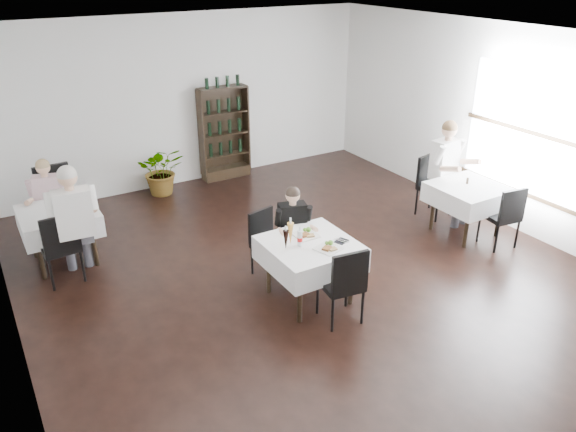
% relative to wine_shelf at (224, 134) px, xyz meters
% --- Properties ---
extents(room_shell, '(9.00, 9.00, 9.00)m').
position_rel_wine_shelf_xyz_m(room_shell, '(-0.60, -4.31, 0.65)').
color(room_shell, black).
rests_on(room_shell, ground).
extents(window_right, '(0.06, 2.30, 1.85)m').
position_rel_wine_shelf_xyz_m(window_right, '(2.88, -4.31, 0.65)').
color(window_right, white).
rests_on(window_right, room_shell).
extents(wine_shelf, '(0.90, 0.28, 1.75)m').
position_rel_wine_shelf_xyz_m(wine_shelf, '(0.00, 0.00, 0.00)').
color(wine_shelf, black).
rests_on(wine_shelf, ground).
extents(main_table, '(1.03, 1.03, 0.77)m').
position_rel_wine_shelf_xyz_m(main_table, '(-0.90, -4.31, -0.23)').
color(main_table, black).
rests_on(main_table, ground).
extents(left_table, '(0.98, 0.98, 0.77)m').
position_rel_wine_shelf_xyz_m(left_table, '(-3.30, -1.81, -0.23)').
color(left_table, black).
rests_on(left_table, ground).
extents(right_table, '(0.98, 0.98, 0.77)m').
position_rel_wine_shelf_xyz_m(right_table, '(2.10, -4.01, -0.23)').
color(right_table, black).
rests_on(right_table, ground).
extents(potted_tree, '(0.94, 0.87, 0.88)m').
position_rel_wine_shelf_xyz_m(potted_tree, '(-1.31, -0.18, -0.41)').
color(potted_tree, '#296121').
rests_on(potted_tree, ground).
extents(main_chair_far, '(0.48, 0.49, 0.88)m').
position_rel_wine_shelf_xyz_m(main_chair_far, '(-1.05, -3.51, -0.34)').
color(main_chair_far, black).
rests_on(main_chair_far, ground).
extents(main_chair_near, '(0.50, 0.50, 0.97)m').
position_rel_wine_shelf_xyz_m(main_chair_near, '(-0.84, -4.94, -0.29)').
color(main_chair_near, black).
rests_on(main_chair_near, ground).
extents(left_chair_far, '(0.53, 0.53, 1.10)m').
position_rel_wine_shelf_xyz_m(left_chair_far, '(-3.17, -1.02, -0.22)').
color(left_chair_far, black).
rests_on(left_chair_far, ground).
extents(left_chair_near, '(0.48, 0.48, 0.98)m').
position_rel_wine_shelf_xyz_m(left_chair_near, '(-3.40, -2.39, -0.29)').
color(left_chair_near, black).
rests_on(left_chair_near, ground).
extents(right_chair_far, '(0.53, 0.53, 0.98)m').
position_rel_wine_shelf_xyz_m(right_chair_far, '(2.14, -3.21, -0.29)').
color(right_chair_far, black).
rests_on(right_chair_far, ground).
extents(right_chair_near, '(0.49, 0.49, 0.94)m').
position_rel_wine_shelf_xyz_m(right_chair_near, '(2.20, -4.62, -0.31)').
color(right_chair_near, black).
rests_on(right_chair_near, ground).
extents(diner_main, '(0.53, 0.56, 1.26)m').
position_rel_wine_shelf_xyz_m(diner_main, '(-0.80, -3.78, -0.12)').
color(diner_main, '#42424A').
rests_on(diner_main, ground).
extents(diner_left_far, '(0.56, 0.60, 1.32)m').
position_rel_wine_shelf_xyz_m(diner_left_far, '(-3.33, -1.28, -0.08)').
color(diner_left_far, '#42424A').
rests_on(diner_left_far, ground).
extents(diner_left_near, '(0.62, 0.63, 1.59)m').
position_rel_wine_shelf_xyz_m(diner_left_near, '(-3.19, -2.41, 0.08)').
color(diner_left_near, '#42424A').
rests_on(diner_left_near, ground).
extents(diner_right_far, '(0.64, 0.66, 1.60)m').
position_rel_wine_shelf_xyz_m(diner_right_far, '(2.20, -3.49, 0.08)').
color(diner_right_far, '#42424A').
rests_on(diner_right_far, ground).
extents(plate_far, '(0.28, 0.28, 0.08)m').
position_rel_wine_shelf_xyz_m(plate_far, '(-0.84, -4.14, -0.06)').
color(plate_far, white).
rests_on(plate_far, main_table).
extents(plate_near, '(0.33, 0.33, 0.08)m').
position_rel_wine_shelf_xyz_m(plate_near, '(-0.80, -4.56, -0.06)').
color(plate_near, white).
rests_on(plate_near, main_table).
extents(pilsner_dark, '(0.07, 0.07, 0.30)m').
position_rel_wine_shelf_xyz_m(pilsner_dark, '(-1.23, -4.31, 0.05)').
color(pilsner_dark, black).
rests_on(pilsner_dark, main_table).
extents(pilsner_lager, '(0.08, 0.08, 0.34)m').
position_rel_wine_shelf_xyz_m(pilsner_lager, '(-1.12, -4.23, 0.06)').
color(pilsner_lager, gold).
rests_on(pilsner_lager, main_table).
extents(coke_bottle, '(0.06, 0.06, 0.25)m').
position_rel_wine_shelf_xyz_m(coke_bottle, '(-1.04, -4.32, 0.02)').
color(coke_bottle, silver).
rests_on(coke_bottle, main_table).
extents(napkin_cutlery, '(0.19, 0.17, 0.02)m').
position_rel_wine_shelf_xyz_m(napkin_cutlery, '(-0.56, -4.48, -0.07)').
color(napkin_cutlery, black).
rests_on(napkin_cutlery, main_table).
extents(pepper_mill, '(0.04, 0.04, 0.09)m').
position_rel_wine_shelf_xyz_m(pepper_mill, '(2.13, -3.93, -0.03)').
color(pepper_mill, black).
rests_on(pepper_mill, right_table).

